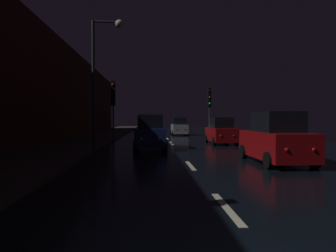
% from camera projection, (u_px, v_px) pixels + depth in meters
% --- Properties ---
extents(ground, '(25.86, 84.00, 0.02)m').
position_uv_depth(ground, '(167.00, 139.00, 27.42)').
color(ground, black).
extents(sidewalk_left, '(4.40, 84.00, 0.15)m').
position_uv_depth(sidewalk_left, '(95.00, 138.00, 27.01)').
color(sidewalk_left, '#38332B').
rests_on(sidewalk_left, ground).
extents(building_facade_left, '(0.80, 63.00, 8.54)m').
position_uv_depth(building_facade_left, '(53.00, 89.00, 23.27)').
color(building_facade_left, '#472319').
rests_on(building_facade_left, ground).
extents(lane_centerline, '(0.16, 23.31, 0.01)m').
position_uv_depth(lane_centerline, '(177.00, 149.00, 17.47)').
color(lane_centerline, beige).
rests_on(lane_centerline, ground).
extents(traffic_light_far_left, '(0.31, 0.46, 4.77)m').
position_uv_depth(traffic_light_far_left, '(113.00, 98.00, 22.33)').
color(traffic_light_far_left, '#38383A').
rests_on(traffic_light_far_left, ground).
extents(traffic_light_far_right, '(0.31, 0.46, 4.98)m').
position_uv_depth(traffic_light_far_right, '(209.00, 101.00, 29.59)').
color(traffic_light_far_right, '#38383A').
rests_on(traffic_light_far_right, ground).
extents(streetlamp_overhead, '(1.70, 0.44, 7.18)m').
position_uv_depth(streetlamp_overhead, '(102.00, 65.00, 15.62)').
color(streetlamp_overhead, '#2D2D30').
rests_on(streetlamp_overhead, ground).
extents(car_approaching_headlights, '(1.93, 4.17, 2.10)m').
position_uv_depth(car_approaching_headlights, '(150.00, 133.00, 17.91)').
color(car_approaching_headlights, '#141E51').
rests_on(car_approaching_headlights, ground).
extents(car_parked_right_far, '(1.78, 3.86, 1.94)m').
position_uv_depth(car_parked_right_far, '(221.00, 132.00, 21.46)').
color(car_parked_right_far, maroon).
rests_on(car_parked_right_far, ground).
extents(car_parked_right_near, '(1.95, 4.22, 2.13)m').
position_uv_depth(car_parked_right_near, '(275.00, 140.00, 12.08)').
color(car_parked_right_near, maroon).
rests_on(car_parked_right_near, ground).
extents(car_distant_taillights, '(1.82, 3.95, 1.99)m').
position_uv_depth(car_distant_taillights, '(179.00, 127.00, 33.27)').
color(car_distant_taillights, '#A5A8AD').
rests_on(car_distant_taillights, ground).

